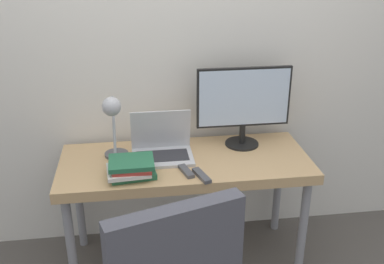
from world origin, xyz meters
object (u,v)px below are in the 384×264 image
object	(u,v)px
monitor	(244,102)
book_stack	(131,168)
laptop	(162,148)
desk_lamp	(113,119)

from	to	relation	value
monitor	book_stack	world-z (taller)	monitor
laptop	desk_lamp	bearing A→B (deg)	-163.73
desk_lamp	laptop	bearing A→B (deg)	16.27
monitor	book_stack	bearing A→B (deg)	-154.72
laptop	monitor	size ratio (longest dim) A/B	0.62
monitor	book_stack	size ratio (longest dim) A/B	2.10
laptop	book_stack	world-z (taller)	laptop
monitor	book_stack	xyz separation A→B (m)	(-0.68, -0.32, -0.23)
monitor	desk_lamp	world-z (taller)	monitor
laptop	monitor	distance (m)	0.55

